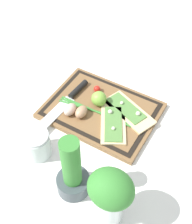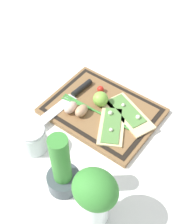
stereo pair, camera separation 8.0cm
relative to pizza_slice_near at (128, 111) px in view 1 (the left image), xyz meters
The scene contains 13 objects.
ground_plane 0.10m from the pizza_slice_near, 21.90° to the left, with size 6.00×6.00×0.00m, color white.
cutting_board 0.10m from the pizza_slice_near, 21.90° to the left, with size 0.40×0.30×0.02m.
pizza_slice_near is the anchor object (origin of this frame).
pizza_slice_far 0.08m from the pizza_slice_near, 73.31° to the left, with size 0.17×0.22×0.02m.
knife 0.23m from the pizza_slice_near, 14.42° to the left, with size 0.05×0.31×0.02m.
egg_brown 0.17m from the pizza_slice_near, 36.88° to the left, with size 0.04×0.06×0.04m, color tan.
egg_pink 0.21m from the pizza_slice_near, 32.63° to the left, with size 0.04×0.06×0.04m, color beige.
lime 0.12m from the pizza_slice_near, 11.28° to the left, with size 0.06×0.06×0.06m, color #7FB742.
cherry_tomato_red 0.16m from the pizza_slice_near, 11.65° to the right, with size 0.03×0.03×0.03m, color red.
scallion_bunch 0.12m from the pizza_slice_near, 31.35° to the left, with size 0.29×0.05×0.01m.
herb_pot 0.36m from the pizza_slice_near, 88.36° to the left, with size 0.10×0.10×0.24m.
sauce_jar 0.35m from the pizza_slice_near, 58.40° to the left, with size 0.09×0.09×0.10m.
herb_glass 0.40m from the pizza_slice_near, 108.66° to the left, with size 0.13×0.11×0.21m.
Camera 1 is at (-0.38, 0.67, 0.89)m, focal length 50.00 mm.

